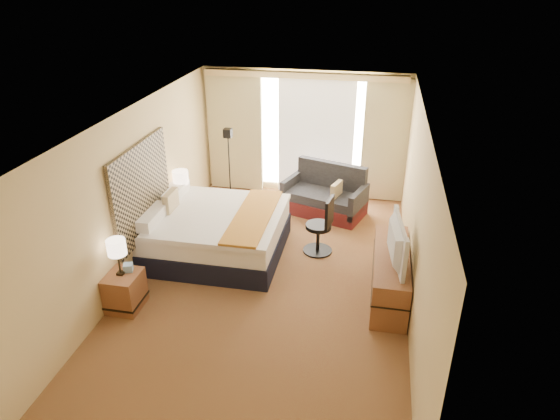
% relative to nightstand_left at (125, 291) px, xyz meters
% --- Properties ---
extents(floor, '(4.20, 7.00, 0.02)m').
position_rel_nightstand_left_xyz_m(floor, '(1.87, 1.05, -0.28)').
color(floor, '#5B1E1A').
rests_on(floor, ground).
extents(ceiling, '(4.20, 7.00, 0.02)m').
position_rel_nightstand_left_xyz_m(ceiling, '(1.87, 1.05, 2.33)').
color(ceiling, silver).
rests_on(ceiling, wall_back).
extents(wall_back, '(4.20, 0.02, 2.60)m').
position_rel_nightstand_left_xyz_m(wall_back, '(1.87, 4.55, 1.02)').
color(wall_back, beige).
rests_on(wall_back, ground).
extents(wall_front, '(4.20, 0.02, 2.60)m').
position_rel_nightstand_left_xyz_m(wall_front, '(1.87, -2.45, 1.02)').
color(wall_front, beige).
rests_on(wall_front, ground).
extents(wall_left, '(0.02, 7.00, 2.60)m').
position_rel_nightstand_left_xyz_m(wall_left, '(-0.23, 1.05, 1.02)').
color(wall_left, beige).
rests_on(wall_left, ground).
extents(wall_right, '(0.02, 7.00, 2.60)m').
position_rel_nightstand_left_xyz_m(wall_right, '(3.97, 1.05, 1.02)').
color(wall_right, beige).
rests_on(wall_right, ground).
extents(headboard, '(0.06, 1.85, 1.50)m').
position_rel_nightstand_left_xyz_m(headboard, '(-0.19, 1.25, 1.01)').
color(headboard, black).
rests_on(headboard, wall_left).
extents(nightstand_left, '(0.45, 0.52, 0.55)m').
position_rel_nightstand_left_xyz_m(nightstand_left, '(0.00, 0.00, 0.00)').
color(nightstand_left, brown).
rests_on(nightstand_left, floor).
extents(nightstand_right, '(0.45, 0.52, 0.55)m').
position_rel_nightstand_left_xyz_m(nightstand_right, '(0.00, 2.50, 0.00)').
color(nightstand_right, brown).
rests_on(nightstand_right, floor).
extents(media_dresser, '(0.50, 1.80, 0.70)m').
position_rel_nightstand_left_xyz_m(media_dresser, '(3.70, 1.05, 0.07)').
color(media_dresser, brown).
rests_on(media_dresser, floor).
extents(window, '(2.30, 0.02, 2.30)m').
position_rel_nightstand_left_xyz_m(window, '(2.12, 4.52, 1.04)').
color(window, white).
rests_on(window, wall_back).
extents(curtains, '(4.12, 0.19, 2.56)m').
position_rel_nightstand_left_xyz_m(curtains, '(1.87, 4.44, 1.13)').
color(curtains, '#C6BD8B').
rests_on(curtains, floor).
extents(bed, '(2.20, 2.01, 1.07)m').
position_rel_nightstand_left_xyz_m(bed, '(0.81, 1.72, 0.12)').
color(bed, black).
rests_on(bed, floor).
extents(loveseat, '(1.73, 1.28, 0.97)m').
position_rel_nightstand_left_xyz_m(loveseat, '(2.45, 3.61, 0.04)').
color(loveseat, '#541819').
rests_on(loveseat, floor).
extents(floor_lamp, '(0.21, 0.21, 1.63)m').
position_rel_nightstand_left_xyz_m(floor_lamp, '(0.54, 3.52, 0.88)').
color(floor_lamp, black).
rests_on(floor_lamp, floor).
extents(desk_chair, '(0.50, 0.50, 1.03)m').
position_rel_nightstand_left_xyz_m(desk_chair, '(2.56, 2.07, 0.18)').
color(desk_chair, black).
rests_on(desk_chair, floor).
extents(lamp_left, '(0.26, 0.26, 0.55)m').
position_rel_nightstand_left_xyz_m(lamp_left, '(-0.02, 0.01, 0.70)').
color(lamp_left, black).
rests_on(lamp_left, nightstand_left).
extents(lamp_right, '(0.28, 0.28, 0.59)m').
position_rel_nightstand_left_xyz_m(lamp_right, '(-0.05, 2.46, 0.73)').
color(lamp_right, black).
rests_on(lamp_right, nightstand_right).
extents(tissue_box, '(0.16, 0.16, 0.11)m').
position_rel_nightstand_left_xyz_m(tissue_box, '(0.05, 0.11, 0.33)').
color(tissue_box, '#7EA3C3').
rests_on(tissue_box, nightstand_left).
extents(telephone, '(0.17, 0.14, 0.06)m').
position_rel_nightstand_left_xyz_m(telephone, '(0.12, 2.39, 0.31)').
color(telephone, black).
rests_on(telephone, nightstand_right).
extents(television, '(0.27, 1.10, 0.63)m').
position_rel_nightstand_left_xyz_m(television, '(3.65, 0.84, 0.74)').
color(television, black).
rests_on(television, media_dresser).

